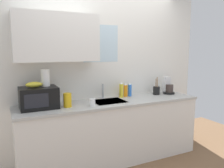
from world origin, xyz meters
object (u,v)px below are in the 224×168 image
at_px(banana_bunch, 34,85).
at_px(dish_soap_bottle_orange, 126,90).
at_px(utensil_crock, 156,90).
at_px(coffee_maker, 168,87).
at_px(dish_soap_bottle_yellow, 121,90).
at_px(microwave, 39,98).
at_px(cereal_canister, 67,100).
at_px(mug_white, 92,102).
at_px(dish_soap_bottle_blue, 130,90).
at_px(paper_towel_roll, 45,78).

height_order(banana_bunch, dish_soap_bottle_orange, banana_bunch).
bearing_deg(dish_soap_bottle_orange, utensil_crock, -9.17).
distance_m(coffee_maker, dish_soap_bottle_yellow, 0.86).
distance_m(microwave, cereal_canister, 0.36).
relative_size(dish_soap_bottle_yellow, mug_white, 2.60).
height_order(coffee_maker, utensil_crock, utensil_crock).
distance_m(dish_soap_bottle_yellow, mug_white, 0.68).
xyz_separation_m(dish_soap_bottle_yellow, mug_white, (-0.60, -0.31, -0.07)).
relative_size(microwave, banana_bunch, 2.30).
distance_m(coffee_maker, dish_soap_bottle_orange, 0.77).
distance_m(banana_bunch, utensil_crock, 1.94).
bearing_deg(banana_bunch, dish_soap_bottle_blue, 5.82).
bearing_deg(microwave, utensil_crock, 2.18).
height_order(coffee_maker, dish_soap_bottle_yellow, coffee_maker).
bearing_deg(dish_soap_bottle_yellow, paper_towel_roll, -176.62).
relative_size(dish_soap_bottle_orange, dish_soap_bottle_blue, 0.98).
bearing_deg(microwave, coffee_maker, 1.63).
xyz_separation_m(microwave, dish_soap_bottle_orange, (1.34, 0.16, -0.03)).
height_order(microwave, paper_towel_roll, paper_towel_roll).
bearing_deg(paper_towel_roll, utensil_crock, 0.64).
relative_size(coffee_maker, utensil_crock, 0.97).
xyz_separation_m(microwave, dish_soap_bottle_yellow, (1.24, 0.12, -0.02)).
bearing_deg(banana_bunch, paper_towel_roll, 18.43).
height_order(banana_bunch, dish_soap_bottle_yellow, banana_bunch).
distance_m(coffee_maker, dish_soap_bottle_blue, 0.70).
distance_m(microwave, dish_soap_bottle_blue, 1.42).
relative_size(microwave, dish_soap_bottle_orange, 2.11).
bearing_deg(cereal_canister, dish_soap_bottle_orange, 14.31).
bearing_deg(microwave, mug_white, -16.29).
xyz_separation_m(banana_bunch, mug_white, (0.69, -0.19, -0.26)).
distance_m(dish_soap_bottle_orange, mug_white, 0.78).
relative_size(microwave, mug_white, 4.84).
bearing_deg(banana_bunch, cereal_canister, -14.38).
distance_m(dish_soap_bottle_orange, dish_soap_bottle_blue, 0.07).
bearing_deg(dish_soap_bottle_blue, microwave, -173.91).
bearing_deg(dish_soap_bottle_yellow, coffee_maker, -3.93).
bearing_deg(dish_soap_bottle_orange, coffee_maker, -7.29).
height_order(microwave, cereal_canister, microwave).
height_order(dish_soap_bottle_orange, utensil_crock, utensil_crock).
height_order(dish_soap_bottle_blue, cereal_canister, dish_soap_bottle_blue).
bearing_deg(dish_soap_bottle_orange, cereal_canister, -165.69).
height_order(dish_soap_bottle_blue, mug_white, dish_soap_bottle_blue).
distance_m(dish_soap_bottle_orange, utensil_crock, 0.54).
relative_size(paper_towel_roll, dish_soap_bottle_blue, 0.99).
relative_size(banana_bunch, dish_soap_bottle_blue, 0.90).
relative_size(paper_towel_roll, dish_soap_bottle_orange, 1.01).
height_order(banana_bunch, coffee_maker, banana_bunch).
bearing_deg(banana_bunch, microwave, -1.80).
relative_size(microwave, utensil_crock, 1.59).
bearing_deg(mug_white, paper_towel_roll, 156.20).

